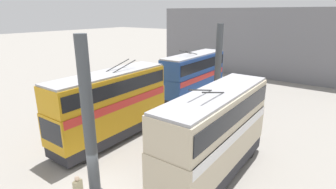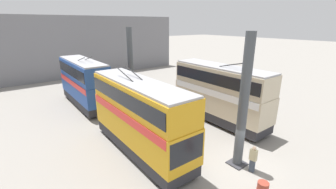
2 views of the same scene
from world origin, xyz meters
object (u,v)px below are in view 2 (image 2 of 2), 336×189
at_px(bus_left_near, 220,91).
at_px(person_aisle_foreground, 253,158).
at_px(bus_right_far, 84,80).
at_px(person_aisle_midway, 145,101).
at_px(bus_right_near, 140,113).
at_px(person_by_right_row, 149,120).

xyz_separation_m(bus_left_near, person_aisle_foreground, (-6.19, 4.08, -2.01)).
distance_m(bus_right_far, person_aisle_midway, 7.02).
bearing_deg(person_aisle_foreground, bus_right_near, 114.26).
xyz_separation_m(bus_right_far, person_aisle_midway, (-5.20, -4.33, -1.85)).
height_order(bus_right_far, person_by_right_row, bus_right_far).
bearing_deg(person_aisle_midway, bus_right_far, -130.40).
distance_m(bus_left_near, person_by_right_row, 6.79).
height_order(bus_right_far, person_aisle_midway, bus_right_far).
relative_size(person_aisle_foreground, person_aisle_midway, 0.96).
bearing_deg(person_aisle_midway, person_aisle_foreground, 9.28).
xyz_separation_m(bus_right_far, person_aisle_foreground, (-17.83, -4.20, -1.90)).
distance_m(bus_left_near, person_aisle_midway, 7.80).
relative_size(bus_right_near, person_by_right_row, 5.99).
distance_m(person_aisle_foreground, person_by_right_row, 8.82).
bearing_deg(person_by_right_row, bus_right_near, 87.62).
relative_size(bus_left_near, person_aisle_midway, 5.19).
bearing_deg(person_aisle_foreground, bus_left_near, 46.10).
bearing_deg(bus_right_near, person_aisle_midway, -33.40).
height_order(bus_right_far, person_aisle_foreground, bus_right_far).
bearing_deg(bus_right_near, person_aisle_foreground, -145.24).
relative_size(bus_left_near, person_aisle_foreground, 5.41).
height_order(person_by_right_row, person_aisle_midway, person_aisle_midway).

